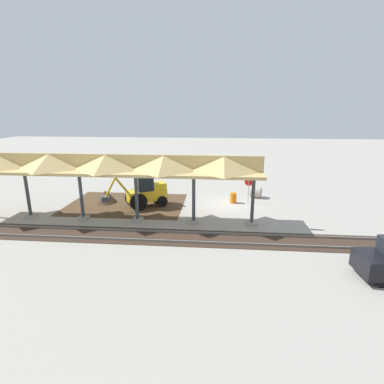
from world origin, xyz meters
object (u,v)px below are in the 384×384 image
at_px(backhoe, 145,192).
at_px(traffic_barrel, 233,198).
at_px(concrete_pipe, 256,192).
at_px(stop_sign, 249,184).

bearing_deg(backhoe, traffic_barrel, -167.39).
xyz_separation_m(backhoe, concrete_pipe, (-9.56, -3.51, -0.76)).
height_order(backhoe, concrete_pipe, backhoe).
bearing_deg(stop_sign, backhoe, 11.51).
distance_m(stop_sign, traffic_barrel, 1.77).
relative_size(backhoe, traffic_barrel, 5.66).
distance_m(concrete_pipe, traffic_barrel, 2.85).
bearing_deg(backhoe, stop_sign, -168.49).
height_order(stop_sign, traffic_barrel, stop_sign).
xyz_separation_m(stop_sign, concrete_pipe, (-0.87, -1.74, -1.16)).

